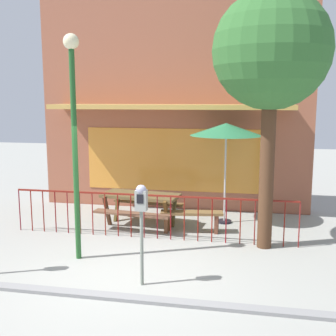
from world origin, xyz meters
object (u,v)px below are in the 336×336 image
(picnic_table_left, at_px, (141,201))
(parking_meter_far, at_px, (141,208))
(street_lamp, at_px, (74,117))
(street_tree, at_px, (271,53))
(patio_bench, at_px, (192,217))
(patio_umbrella, at_px, (226,130))

(picnic_table_left, distance_m, parking_meter_far, 3.28)
(street_lamp, bearing_deg, picnic_table_left, 73.82)
(street_tree, bearing_deg, parking_meter_far, -132.57)
(picnic_table_left, distance_m, patio_bench, 1.30)
(patio_umbrella, bearing_deg, street_tree, -60.34)
(patio_umbrella, height_order, parking_meter_far, patio_umbrella)
(patio_bench, xyz_separation_m, parking_meter_far, (-0.42, -2.86, 0.93))
(parking_meter_far, height_order, street_tree, street_tree)
(patio_umbrella, bearing_deg, patio_bench, -127.06)
(picnic_table_left, relative_size, street_lamp, 0.48)
(picnic_table_left, bearing_deg, parking_meter_far, -75.12)
(parking_meter_far, relative_size, street_tree, 0.33)
(parking_meter_far, bearing_deg, street_lamp, 148.58)
(patio_umbrella, bearing_deg, picnic_table_left, -161.30)
(patio_umbrella, bearing_deg, street_lamp, -131.89)
(picnic_table_left, bearing_deg, street_lamp, -106.18)
(street_lamp, bearing_deg, parking_meter_far, -31.42)
(picnic_table_left, xyz_separation_m, parking_meter_far, (0.83, -3.11, 0.67))
(street_tree, xyz_separation_m, street_lamp, (-3.47, -1.28, -1.17))
(picnic_table_left, bearing_deg, patio_umbrella, 18.70)
(patio_umbrella, relative_size, street_lamp, 0.59)
(picnic_table_left, height_order, patio_umbrella, patio_umbrella)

